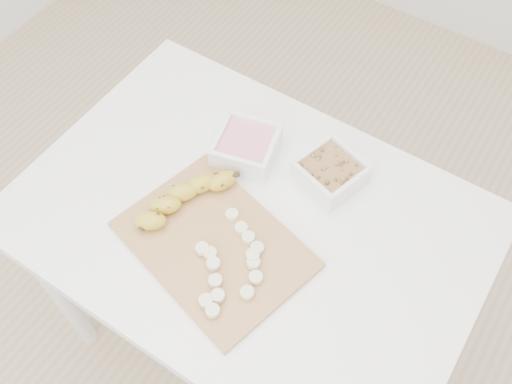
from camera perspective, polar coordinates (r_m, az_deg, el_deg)
The scene contains 7 objects.
ground at distance 1.92m, azimuth -0.51°, elevation -14.18°, with size 3.50×3.50×0.00m, color #C6AD89.
table at distance 1.32m, azimuth -0.72°, elevation -4.66°, with size 1.00×0.70×0.75m.
bowl_yogurt at distance 1.31m, azimuth -0.98°, elevation 4.58°, with size 0.16×0.16×0.06m.
bowl_granola at distance 1.28m, azimuth 7.45°, elevation 1.97°, with size 0.16×0.16×0.06m.
cutting_board at distance 1.20m, azimuth -4.19°, elevation -5.24°, with size 0.38×0.27×0.01m, color #A56F43.
banana at distance 1.23m, azimuth -7.31°, elevation -0.71°, with size 0.06×0.23×0.04m, color #B39824, non-canonical shape.
banana_slices at distance 1.16m, azimuth -2.50°, elevation -7.20°, with size 0.16×0.23×0.02m.
Camera 1 is at (0.37, -0.53, 1.81)m, focal length 40.00 mm.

